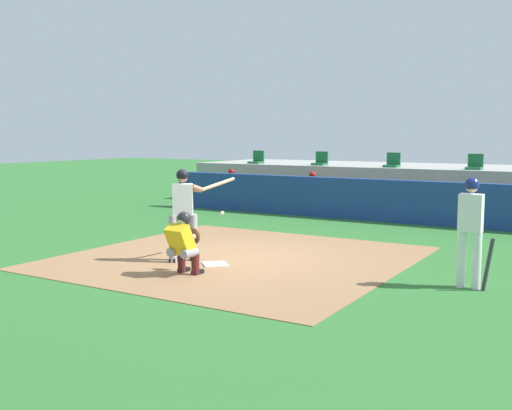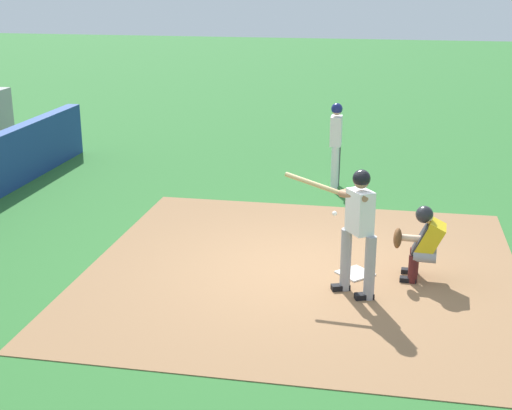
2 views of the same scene
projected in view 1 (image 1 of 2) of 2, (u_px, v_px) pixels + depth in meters
ground_plane at (238, 258)px, 12.12m from camera, size 80.00×80.00×0.00m
dirt_infield at (238, 258)px, 12.12m from camera, size 6.40×6.40×0.01m
home_plate at (215, 264)px, 11.44m from camera, size 0.62×0.62×0.02m
batter_at_plate at (184, 209)px, 11.65m from camera, size 0.73×1.35×1.80m
catcher_crouched at (184, 241)px, 10.58m from camera, size 0.50×1.64×1.13m
on_deck_batter at (471, 225)px, 9.62m from camera, size 0.58×0.23×1.79m
dugout_wall at (359, 199)px, 17.58m from camera, size 13.00×0.30×1.20m
dugout_bench at (371, 208)px, 18.48m from camera, size 11.80×0.44×0.45m
dugout_player_0 at (229, 187)px, 20.90m from camera, size 0.49×0.70×1.30m
dugout_player_1 at (311, 191)px, 19.31m from camera, size 0.49×0.70×1.30m
stands_platform at (406, 185)px, 21.31m from camera, size 15.00×4.40×1.40m
stadium_seat_0 at (257, 160)px, 22.60m from camera, size 0.46×0.46×0.48m
stadium_seat_1 at (320, 161)px, 21.26m from camera, size 0.46×0.46×0.48m
stadium_seat_2 at (392, 163)px, 19.92m from camera, size 0.46×0.46×0.48m
stadium_seat_3 at (475, 165)px, 18.59m from camera, size 0.46×0.46×0.48m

